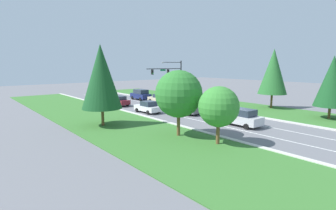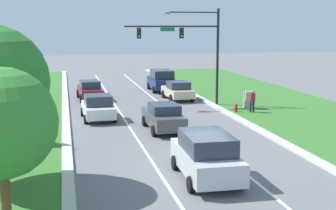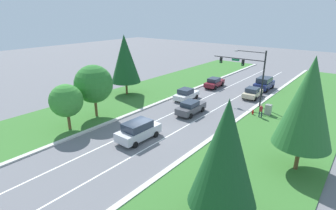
# 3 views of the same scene
# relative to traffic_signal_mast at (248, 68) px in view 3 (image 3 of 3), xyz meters

# --- Properties ---
(ground_plane) EXTENTS (160.00, 160.00, 0.00)m
(ground_plane) POSITION_rel_traffic_signal_mast_xyz_m (-3.91, -15.83, -5.01)
(ground_plane) COLOR slate
(curb_strip_right) EXTENTS (0.50, 90.00, 0.15)m
(curb_strip_right) POSITION_rel_traffic_signal_mast_xyz_m (1.74, -15.83, -4.94)
(curb_strip_right) COLOR beige
(curb_strip_right) RESTS_ON ground_plane
(curb_strip_left) EXTENTS (0.50, 90.00, 0.15)m
(curb_strip_left) POSITION_rel_traffic_signal_mast_xyz_m (-9.56, -15.83, -4.94)
(curb_strip_left) COLOR beige
(curb_strip_left) RESTS_ON ground_plane
(grass_verge_right) EXTENTS (10.00, 90.00, 0.08)m
(grass_verge_right) POSITION_rel_traffic_signal_mast_xyz_m (6.99, -15.83, -4.97)
(grass_verge_right) COLOR #38702D
(grass_verge_right) RESTS_ON ground_plane
(grass_verge_left) EXTENTS (10.00, 90.00, 0.08)m
(grass_verge_left) POSITION_rel_traffic_signal_mast_xyz_m (-14.81, -15.83, -4.97)
(grass_verge_left) COLOR #38702D
(grass_verge_left) RESTS_ON ground_plane
(lane_stripe_inner_left) EXTENTS (0.14, 81.00, 0.01)m
(lane_stripe_inner_left) POSITION_rel_traffic_signal_mast_xyz_m (-5.71, -15.83, -5.01)
(lane_stripe_inner_left) COLOR white
(lane_stripe_inner_left) RESTS_ON ground_plane
(lane_stripe_inner_right) EXTENTS (0.14, 81.00, 0.01)m
(lane_stripe_inner_right) POSITION_rel_traffic_signal_mast_xyz_m (-2.11, -15.83, -5.01)
(lane_stripe_inner_right) COLOR white
(lane_stripe_inner_right) RESTS_ON ground_plane
(traffic_signal_mast) EXTENTS (7.34, 0.41, 7.51)m
(traffic_signal_mast) POSITION_rel_traffic_signal_mast_xyz_m (0.00, 0.00, 0.00)
(traffic_signal_mast) COLOR black
(traffic_signal_mast) RESTS_ON ground_plane
(silver_suv) EXTENTS (2.29, 4.73, 1.94)m
(silver_suv) POSITION_rel_traffic_signal_mast_xyz_m (-3.97, -16.88, -4.02)
(silver_suv) COLOR silver
(silver_suv) RESTS_ON ground_plane
(burgundy_sedan) EXTENTS (2.15, 4.71, 1.65)m
(burgundy_sedan) POSITION_rel_traffic_signal_mast_xyz_m (-7.49, 4.93, -4.17)
(burgundy_sedan) COLOR maroon
(burgundy_sedan) RESTS_ON ground_plane
(champagne_sedan) EXTENTS (2.18, 4.25, 1.58)m
(champagne_sedan) POSITION_rel_traffic_signal_mast_xyz_m (-0.23, 3.35, -4.22)
(champagne_sedan) COLOR beige
(champagne_sedan) RESTS_ON ground_plane
(graphite_sedan) EXTENTS (2.06, 4.64, 1.66)m
(graphite_sedan) POSITION_rel_traffic_signal_mast_xyz_m (-3.83, -7.73, -4.18)
(graphite_sedan) COLOR #4C4C51
(graphite_sedan) RESTS_ON ground_plane
(white_sedan) EXTENTS (2.22, 4.33, 1.68)m
(white_sedan) POSITION_rel_traffic_signal_mast_xyz_m (-7.42, -3.53, -4.19)
(white_sedan) COLOR white
(white_sedan) RESTS_ON ground_plane
(navy_suv) EXTENTS (2.27, 4.60, 2.03)m
(navy_suv) POSITION_rel_traffic_signal_mast_xyz_m (-0.47, 8.87, -3.99)
(navy_suv) COLOR navy
(navy_suv) RESTS_ON ground_plane
(utility_cabinet) EXTENTS (0.70, 0.60, 1.35)m
(utility_cabinet) POSITION_rel_traffic_signal_mast_xyz_m (3.93, -2.15, -4.34)
(utility_cabinet) COLOR #9E9E99
(utility_cabinet) RESTS_ON ground_plane
(pedestrian) EXTENTS (0.43, 0.32, 1.69)m
(pedestrian) POSITION_rel_traffic_signal_mast_xyz_m (3.54, -3.70, -4.08)
(pedestrian) COLOR #232842
(pedestrian) RESTS_ON ground_plane
(fire_hydrant) EXTENTS (0.34, 0.20, 0.70)m
(fire_hydrant) POSITION_rel_traffic_signal_mast_xyz_m (2.47, -3.33, -4.67)
(fire_hydrant) COLOR red
(fire_hydrant) RESTS_ON ground_plane
(conifer_near_right_tree) EXTENTS (4.34, 4.34, 9.24)m
(conifer_near_right_tree) POSITION_rel_traffic_signal_mast_xyz_m (9.76, -12.80, 0.75)
(conifer_near_right_tree) COLOR brown
(conifer_near_right_tree) RESTS_ON ground_plane
(oak_near_left_tree) EXTENTS (3.48, 3.48, 5.06)m
(oak_near_left_tree) POSITION_rel_traffic_signal_mast_xyz_m (-11.50, -19.82, -1.71)
(oak_near_left_tree) COLOR brown
(oak_near_left_tree) RESTS_ON ground_plane
(conifer_far_right_tree) EXTENTS (3.96, 3.96, 7.97)m
(conifer_far_right_tree) POSITION_rel_traffic_signal_mast_xyz_m (7.66, -21.80, -0.22)
(conifer_far_right_tree) COLOR brown
(conifer_far_right_tree) RESTS_ON ground_plane
(oak_far_left_tree) EXTENTS (4.49, 4.49, 6.35)m
(oak_far_left_tree) POSITION_rel_traffic_signal_mast_xyz_m (-12.33, -15.65, -0.92)
(oak_far_left_tree) COLOR brown
(oak_far_left_tree) RESTS_ON ground_plane
(conifer_mid_left_tree) EXTENTS (4.41, 4.41, 9.06)m
(conifer_mid_left_tree) POSITION_rel_traffic_signal_mast_xyz_m (-16.09, -7.10, 0.52)
(conifer_mid_left_tree) COLOR brown
(conifer_mid_left_tree) RESTS_ON ground_plane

